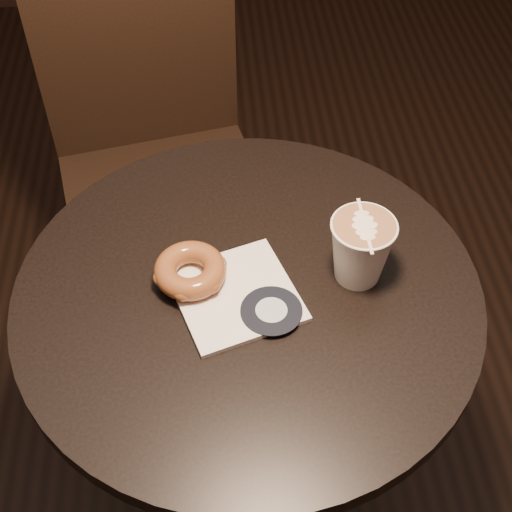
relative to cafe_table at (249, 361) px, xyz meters
name	(u,v)px	position (x,y,z in m)	size (l,w,h in m)	color
cafe_table	(249,361)	(0.00, 0.00, 0.00)	(0.70, 0.70, 0.75)	black
chair	(151,126)	(-0.17, 0.59, 0.05)	(0.51, 0.51, 1.08)	black
pastry_bag	(236,295)	(-0.02, -0.02, 0.20)	(0.17, 0.17, 0.01)	white
doughnut	(190,270)	(-0.08, 0.02, 0.22)	(0.11, 0.11, 0.03)	brown
latte_cup	(360,250)	(0.17, 0.01, 0.25)	(0.10, 0.10, 0.11)	white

